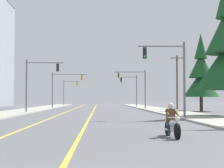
% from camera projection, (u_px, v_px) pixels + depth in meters
% --- Properties ---
extents(lane_stripe_center, '(0.16, 100.00, 0.01)m').
position_uv_depth(lane_stripe_center, '(94.00, 110.00, 50.86)').
color(lane_stripe_center, yellow).
rests_on(lane_stripe_center, ground).
extents(lane_stripe_left, '(0.16, 100.00, 0.01)m').
position_uv_depth(lane_stripe_left, '(70.00, 110.00, 50.75)').
color(lane_stripe_left, yellow).
rests_on(lane_stripe_left, ground).
extents(sidewalk_kerb_right, '(4.40, 110.00, 0.14)m').
position_uv_depth(sidewalk_kerb_right, '(167.00, 111.00, 46.19)').
color(sidewalk_kerb_right, '#ADA89E').
rests_on(sidewalk_kerb_right, ground).
extents(sidewalk_kerb_left, '(4.40, 110.00, 0.14)m').
position_uv_depth(sidewalk_kerb_left, '(21.00, 111.00, 45.56)').
color(sidewalk_kerb_left, '#ADA89E').
rests_on(sidewalk_kerb_left, ground).
extents(motorcycle_with_rider, '(0.70, 2.19, 1.46)m').
position_uv_depth(motorcycle_with_rider, '(172.00, 123.00, 15.26)').
color(motorcycle_with_rider, black).
rests_on(motorcycle_with_rider, ground).
extents(traffic_signal_near_right, '(3.81, 0.37, 6.20)m').
position_uv_depth(traffic_signal_near_right, '(171.00, 69.00, 28.75)').
color(traffic_signal_near_right, slate).
rests_on(traffic_signal_near_right, ground).
extents(traffic_signal_near_left, '(4.31, 0.48, 6.20)m').
position_uv_depth(traffic_signal_near_left, '(37.00, 78.00, 41.79)').
color(traffic_signal_near_left, slate).
rests_on(traffic_signal_near_left, ground).
extents(traffic_signal_mid_right, '(4.99, 0.37, 6.20)m').
position_uv_depth(traffic_signal_mid_right, '(136.00, 83.00, 56.19)').
color(traffic_signal_mid_right, slate).
rests_on(traffic_signal_mid_right, ground).
extents(traffic_signal_mid_left, '(6.05, 0.47, 6.20)m').
position_uv_depth(traffic_signal_mid_left, '(63.00, 84.00, 61.77)').
color(traffic_signal_mid_left, slate).
rests_on(traffic_signal_mid_left, ground).
extents(traffic_signal_far_right, '(3.61, 0.37, 6.20)m').
position_uv_depth(traffic_signal_far_right, '(132.00, 87.00, 69.41)').
color(traffic_signal_far_right, slate).
rests_on(traffic_signal_far_right, ground).
extents(traffic_signal_far_left, '(3.82, 0.37, 6.20)m').
position_uv_depth(traffic_signal_far_left, '(68.00, 89.00, 86.28)').
color(traffic_signal_far_left, slate).
rests_on(traffic_signal_far_left, ground).
extents(utility_pole_right_far, '(1.88, 0.26, 8.10)m').
position_uv_depth(utility_pole_right_far, '(177.00, 81.00, 53.24)').
color(utility_pole_right_far, brown).
rests_on(utility_pole_right_far, ground).
extents(conifer_tree_right_verge_far, '(4.67, 4.67, 10.28)m').
position_uv_depth(conifer_tree_right_verge_far, '(201.00, 75.00, 47.24)').
color(conifer_tree_right_verge_far, '#4C3828').
rests_on(conifer_tree_right_verge_far, ground).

